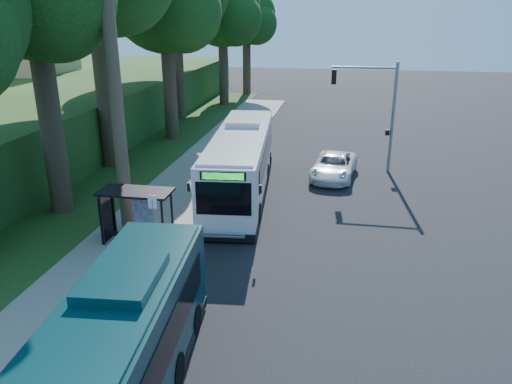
% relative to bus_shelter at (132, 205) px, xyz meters
% --- Properties ---
extents(ground, '(140.00, 140.00, 0.00)m').
position_rel_bus_shelter_xyz_m(ground, '(7.26, 2.86, -1.81)').
color(ground, black).
rests_on(ground, ground).
extents(sidewalk, '(4.50, 70.00, 0.12)m').
position_rel_bus_shelter_xyz_m(sidewalk, '(-0.04, 2.86, -1.75)').
color(sidewalk, gray).
rests_on(sidewalk, ground).
extents(red_curb, '(0.25, 30.00, 0.13)m').
position_rel_bus_shelter_xyz_m(red_curb, '(2.26, -1.14, -1.74)').
color(red_curb, maroon).
rests_on(red_curb, ground).
extents(grass_verge, '(8.00, 70.00, 0.06)m').
position_rel_bus_shelter_xyz_m(grass_verge, '(-5.74, 7.86, -1.78)').
color(grass_verge, '#234719').
rests_on(grass_verge, ground).
extents(bus_shelter, '(3.20, 1.51, 2.55)m').
position_rel_bus_shelter_xyz_m(bus_shelter, '(0.00, 0.00, 0.00)').
color(bus_shelter, black).
rests_on(bus_shelter, ground).
extents(stop_sign_pole, '(0.35, 0.06, 3.17)m').
position_rel_bus_shelter_xyz_m(stop_sign_pole, '(1.86, -2.14, 0.28)').
color(stop_sign_pole, gray).
rests_on(stop_sign_pole, ground).
extents(traffic_signal_pole, '(4.10, 0.30, 7.00)m').
position_rel_bus_shelter_xyz_m(traffic_signal_pole, '(11.04, 12.86, 2.62)').
color(traffic_signal_pole, gray).
rests_on(traffic_signal_pole, ground).
extents(hillside_backdrop, '(24.00, 60.00, 8.80)m').
position_rel_bus_shelter_xyz_m(hillside_backdrop, '(-19.04, 17.96, 0.63)').
color(hillside_backdrop, '#234719').
rests_on(hillside_backdrop, ground).
extents(tree_2, '(8.82, 8.40, 15.12)m').
position_rel_bus_shelter_xyz_m(tree_2, '(-4.64, 18.84, 8.67)').
color(tree_2, '#382B1E').
rests_on(tree_2, ground).
extents(tree_4, '(8.40, 8.00, 14.14)m').
position_rel_bus_shelter_xyz_m(tree_4, '(-4.14, 34.84, 7.92)').
color(tree_4, '#382B1E').
rests_on(tree_4, ground).
extents(tree_5, '(7.35, 7.00, 12.86)m').
position_rel_bus_shelter_xyz_m(tree_5, '(-3.16, 42.84, 7.16)').
color(tree_5, '#382B1E').
rests_on(tree_5, ground).
extents(white_bus, '(4.03, 13.43, 3.94)m').
position_rel_bus_shelter_xyz_m(white_bus, '(3.44, 7.15, 0.12)').
color(white_bus, silver).
rests_on(white_bus, ground).
extents(teal_bus, '(3.58, 12.36, 3.63)m').
position_rel_bus_shelter_xyz_m(teal_bus, '(3.82, -10.68, -0.03)').
color(teal_bus, '#092F33').
rests_on(teal_bus, ground).
extents(pickup, '(3.03, 5.58, 1.49)m').
position_rel_bus_shelter_xyz_m(pickup, '(8.58, 10.99, -1.06)').
color(pickup, white).
rests_on(pickup, ground).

